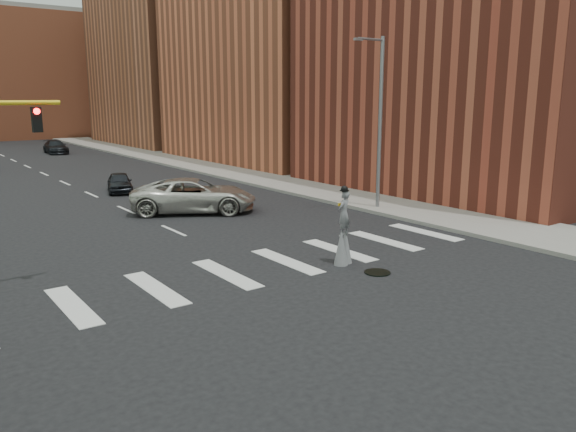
# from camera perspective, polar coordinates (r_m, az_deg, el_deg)

# --- Properties ---
(ground_plane) EXTENTS (160.00, 160.00, 0.00)m
(ground_plane) POSITION_cam_1_polar(r_m,az_deg,el_deg) (19.36, -1.51, -5.95)
(ground_plane) COLOR black
(ground_plane) RESTS_ON ground
(sidewalk_right) EXTENTS (5.00, 90.00, 0.18)m
(sidewalk_right) POSITION_cam_1_polar(r_m,az_deg,el_deg) (46.64, -6.38, 4.67)
(sidewalk_right) COLOR gray
(sidewalk_right) RESTS_ON ground
(manhole) EXTENTS (0.90, 0.90, 0.04)m
(manhole) POSITION_cam_1_polar(r_m,az_deg,el_deg) (19.74, 9.07, -5.68)
(manhole) COLOR black
(manhole) RESTS_ON ground
(building_near) EXTENTS (16.00, 20.00, 22.00)m
(building_near) POSITION_cam_1_polar(r_m,az_deg,el_deg) (40.20, 19.20, 18.54)
(building_near) COLOR maroon
(building_near) RESTS_ON ground
(building_mid) EXTENTS (16.00, 22.00, 24.00)m
(building_mid) POSITION_cam_1_polar(r_m,az_deg,el_deg) (55.95, -0.48, 18.17)
(building_mid) COLOR #C6633E
(building_mid) RESTS_ON ground
(building_far) EXTENTS (16.00, 22.00, 20.00)m
(building_far) POSITION_cam_1_polar(r_m,az_deg,el_deg) (76.51, -11.39, 14.77)
(building_far) COLOR #A95D3E
(building_far) RESTS_ON ground
(building_backdrop) EXTENTS (26.00, 14.00, 18.00)m
(building_backdrop) POSITION_cam_1_polar(r_m,az_deg,el_deg) (94.66, -26.82, 12.56)
(building_backdrop) COLOR #C6633E
(building_backdrop) RESTS_ON ground
(streetlight) EXTENTS (2.05, 0.20, 9.00)m
(streetlight) POSITION_cam_1_polar(r_m,az_deg,el_deg) (30.09, 9.23, 9.80)
(streetlight) COLOR slate
(streetlight) RESTS_ON ground
(stilt_performer) EXTENTS (0.82, 0.63, 2.89)m
(stilt_performer) POSITION_cam_1_polar(r_m,az_deg,el_deg) (20.37, 5.66, -1.84)
(stilt_performer) COLOR #382316
(stilt_performer) RESTS_ON ground
(suv_crossing) EXTENTS (7.07, 5.88, 1.79)m
(suv_crossing) POSITION_cam_1_polar(r_m,az_deg,el_deg) (29.97, -9.52, 2.08)
(suv_crossing) COLOR beige
(suv_crossing) RESTS_ON ground
(car_near) EXTENTS (2.48, 3.94, 1.25)m
(car_near) POSITION_cam_1_polar(r_m,az_deg,el_deg) (37.55, -16.73, 3.30)
(car_near) COLOR black
(car_near) RESTS_ON ground
(car_far) EXTENTS (2.18, 4.89, 1.39)m
(car_far) POSITION_cam_1_polar(r_m,az_deg,el_deg) (66.05, -22.54, 6.50)
(car_far) COLOR black
(car_far) RESTS_ON ground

